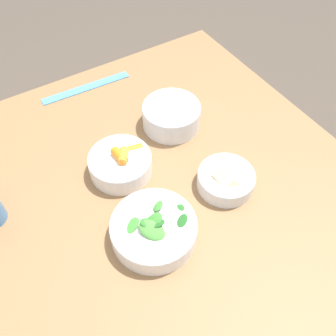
{
  "coord_description": "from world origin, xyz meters",
  "views": [
    {
      "loc": [
        -0.21,
        -0.47,
        1.48
      ],
      "look_at": [
        0.09,
        0.01,
        0.77
      ],
      "focal_mm": 40.0,
      "sensor_mm": 36.0,
      "label": 1
    }
  ],
  "objects_px": {
    "bowl_greens": "(154,229)",
    "bowl_beans_hotdog": "(171,116)",
    "bowl_cookies": "(226,179)",
    "ruler": "(86,88)"
  },
  "relations": [
    {
      "from": "bowl_beans_hotdog",
      "to": "bowl_cookies",
      "type": "height_order",
      "value": "bowl_beans_hotdog"
    },
    {
      "from": "bowl_greens",
      "to": "bowl_cookies",
      "type": "bearing_deg",
      "value": 7.48
    },
    {
      "from": "bowl_beans_hotdog",
      "to": "bowl_cookies",
      "type": "relative_size",
      "value": 1.15
    },
    {
      "from": "bowl_cookies",
      "to": "ruler",
      "type": "xyz_separation_m",
      "value": [
        -0.14,
        0.51,
        -0.02
      ]
    },
    {
      "from": "bowl_cookies",
      "to": "bowl_greens",
      "type": "bearing_deg",
      "value": -172.52
    },
    {
      "from": "bowl_cookies",
      "to": "ruler",
      "type": "relative_size",
      "value": 0.5
    },
    {
      "from": "bowl_beans_hotdog",
      "to": "ruler",
      "type": "bearing_deg",
      "value": 117.15
    },
    {
      "from": "bowl_beans_hotdog",
      "to": "ruler",
      "type": "relative_size",
      "value": 0.57
    },
    {
      "from": "bowl_greens",
      "to": "bowl_beans_hotdog",
      "type": "height_order",
      "value": "bowl_greens"
    },
    {
      "from": "bowl_greens",
      "to": "bowl_beans_hotdog",
      "type": "xyz_separation_m",
      "value": [
        0.22,
        0.27,
        0.0
      ]
    },
    {
      "from": "bowl_beans_hotdog",
      "to": "bowl_greens",
      "type": "bearing_deg",
      "value": -128.26
    },
    {
      "from": "bowl_greens",
      "to": "bowl_cookies",
      "type": "xyz_separation_m",
      "value": [
        0.22,
        0.03,
        -0.01
      ]
    },
    {
      "from": "bowl_greens",
      "to": "bowl_beans_hotdog",
      "type": "distance_m",
      "value": 0.35
    },
    {
      "from": "bowl_beans_hotdog",
      "to": "bowl_cookies",
      "type": "xyz_separation_m",
      "value": [
        -0.0,
        -0.25,
        -0.01
      ]
    },
    {
      "from": "bowl_greens",
      "to": "bowl_beans_hotdog",
      "type": "relative_size",
      "value": 1.19
    }
  ]
}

